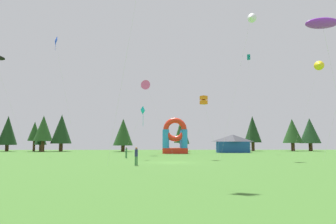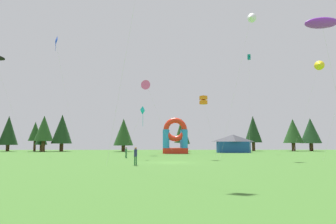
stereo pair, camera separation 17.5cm
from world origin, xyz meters
name	(u,v)px [view 2 (the right image)]	position (x,y,z in m)	size (l,w,h in m)	color
ground_plane	(171,162)	(0.00, 0.00, 0.00)	(120.00, 120.00, 0.00)	#3D6B28
kite_cyan_diamond	(143,111)	(-3.52, 6.28, 6.38)	(3.05, 1.12, 6.87)	#19B7CC
kite_purple_parafoil	(322,23)	(13.75, -7.14, 13.20)	(4.15, 2.11, 13.95)	purple
kite_teal_box	(249,57)	(17.52, 27.59, 20.21)	(2.44, 5.65, 20.84)	#0C7F7A
kite_blue_diamond	(55,42)	(-20.40, 19.36, 20.46)	(2.66, 9.13, 21.24)	blue
kite_white_delta	(251,17)	(11.52, 6.61, 19.77)	(5.12, 3.53, 20.56)	white
kite_yellow_delta	(319,65)	(25.53, 14.88, 15.27)	(5.38, 3.28, 16.12)	yellow
kite_orange_box	(203,100)	(4.60, 6.17, 7.90)	(1.92, 2.70, 8.47)	orange
kite_pink_delta	(147,85)	(-3.82, 21.09, 12.81)	(5.99, 2.03, 13.73)	#EA599E
person_far_side	(126,152)	(-6.07, 9.30, 0.92)	(0.37, 0.37, 1.55)	#33723F
person_midfield	(136,154)	(-3.55, -4.44, 1.05)	(0.41, 0.41, 1.77)	#33723F
inflatable_orange_dome	(175,140)	(1.75, 27.90, 2.74)	(5.04, 4.74, 7.24)	red
festival_tent	(233,144)	(14.84, 32.33, 1.99)	(6.83, 3.27, 3.99)	#19478C
tree_row_1	(9,130)	(-40.48, 43.93, 5.34)	(4.68, 4.68, 9.11)	#4C331E
tree_row_2	(35,131)	(-33.86, 44.43, 5.11)	(3.33, 3.33, 7.68)	#4C331E
tree_row_3	(41,137)	(-31.81, 43.36, 3.70)	(3.06, 3.06, 5.79)	#4C331E
tree_row_4	(44,128)	(-30.10, 40.53, 5.69)	(4.53, 4.53, 8.91)	#4C331E
tree_row_5	(62,129)	(-26.36, 42.63, 5.64)	(5.13, 5.13, 9.38)	#4C331E
tree_row_6	(124,132)	(-10.46, 40.45, 4.81)	(4.90, 4.90, 8.17)	#4C331E
tree_row_7	(181,131)	(3.95, 40.62, 5.13)	(3.52, 3.52, 8.21)	#4C331E
tree_row_8	(185,135)	(5.16, 45.61, 4.14)	(2.77, 2.77, 6.52)	#4C331E
tree_row_9	(253,129)	(23.63, 45.82, 5.78)	(4.57, 4.57, 9.40)	#4C331E
tree_row_10	(293,131)	(33.94, 44.70, 5.29)	(5.11, 5.11, 8.55)	#4C331E
tree_row_11	(310,131)	(38.91, 45.15, 5.38)	(5.36, 5.36, 8.80)	#4C331E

